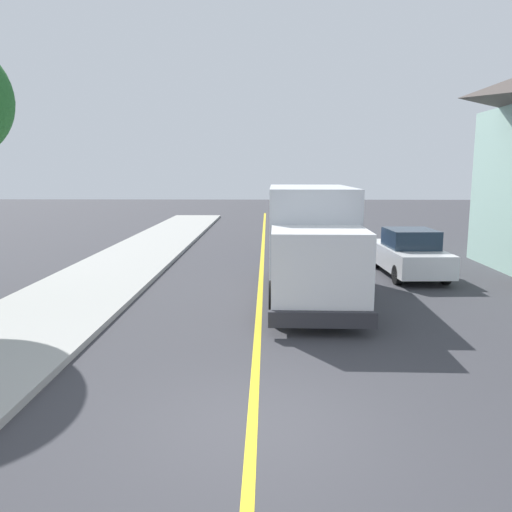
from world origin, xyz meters
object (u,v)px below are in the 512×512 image
at_px(parked_car_near, 316,240).
at_px(parked_van_across, 409,254).
at_px(box_truck, 311,237).
at_px(parked_car_mid, 305,225).

bearing_deg(parked_car_near, parked_van_across, -49.20).
height_order(box_truck, parked_van_across, box_truck).
height_order(parked_car_near, parked_van_across, same).
relative_size(box_truck, parked_van_across, 1.61).
height_order(parked_car_near, parked_car_mid, same).
distance_m(box_truck, parked_car_mid, 12.62).
xyz_separation_m(box_truck, parked_car_mid, (0.75, 12.56, -0.97)).
bearing_deg(parked_van_across, parked_car_mid, 107.23).
relative_size(box_truck, parked_car_mid, 1.64).
distance_m(parked_car_near, parked_van_across, 4.49).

